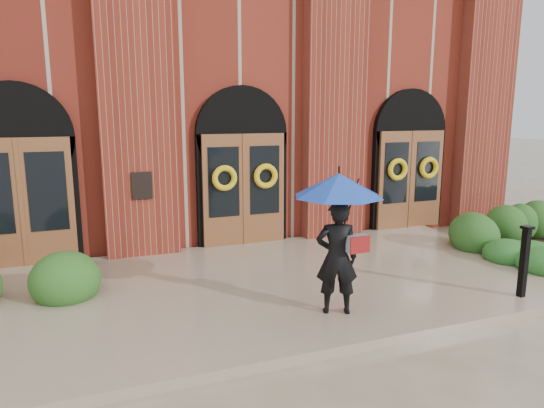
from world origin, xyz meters
name	(u,v)px	position (x,y,z in m)	size (l,w,h in m)	color
ground	(291,289)	(0.00, 0.00, 0.00)	(90.00, 90.00, 0.00)	tan
landing	(288,282)	(0.00, 0.15, 0.07)	(10.00, 5.30, 0.15)	gray
church_building	(187,100)	(0.00, 8.78, 3.50)	(16.20, 12.53, 7.00)	maroon
man_with_umbrella	(338,217)	(0.09, -1.50, 1.63)	(1.71, 1.71, 2.11)	black
metal_post	(524,260)	(3.23, -2.02, 0.77)	(0.17, 0.17, 1.18)	black
hedge_wall_right	(512,226)	(6.16, 0.92, 0.44)	(3.43, 1.37, 0.88)	#24501C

